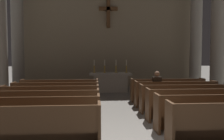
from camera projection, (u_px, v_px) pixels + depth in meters
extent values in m
cube|color=brown|center=(23.00, 130.00, 4.50)|extent=(2.94, 0.40, 0.05)
cube|color=brown|center=(18.00, 119.00, 4.26)|extent=(2.94, 0.05, 0.50)
cube|color=brown|center=(26.00, 138.00, 4.70)|extent=(2.94, 0.04, 0.40)
cube|color=brown|center=(99.00, 126.00, 4.59)|extent=(0.06, 0.50, 0.95)
cube|color=brown|center=(35.00, 117.00, 5.47)|extent=(2.94, 0.40, 0.05)
cube|color=brown|center=(33.00, 108.00, 5.23)|extent=(2.94, 0.05, 0.50)
cube|color=brown|center=(38.00, 124.00, 5.67)|extent=(2.94, 0.04, 0.40)
cube|color=brown|center=(99.00, 114.00, 5.56)|extent=(0.06, 0.50, 0.95)
cube|color=brown|center=(44.00, 108.00, 6.44)|extent=(2.94, 0.40, 0.05)
cube|color=brown|center=(42.00, 100.00, 6.20)|extent=(2.94, 0.05, 0.50)
cube|color=brown|center=(46.00, 114.00, 6.63)|extent=(2.94, 0.04, 0.40)
cube|color=brown|center=(98.00, 106.00, 6.53)|extent=(0.06, 0.50, 0.95)
cube|color=brown|center=(51.00, 101.00, 7.41)|extent=(2.94, 0.40, 0.05)
cube|color=brown|center=(50.00, 94.00, 7.17)|extent=(2.94, 0.05, 0.50)
cube|color=brown|center=(52.00, 107.00, 7.60)|extent=(2.94, 0.04, 0.40)
cube|color=brown|center=(98.00, 99.00, 7.49)|extent=(0.06, 0.50, 0.95)
cube|color=brown|center=(3.00, 100.00, 7.28)|extent=(0.06, 0.50, 0.95)
cube|color=brown|center=(56.00, 96.00, 8.38)|extent=(2.94, 0.40, 0.05)
cube|color=brown|center=(55.00, 89.00, 8.14)|extent=(2.94, 0.05, 0.50)
cube|color=brown|center=(57.00, 101.00, 8.57)|extent=(2.94, 0.04, 0.40)
cube|color=brown|center=(97.00, 94.00, 8.46)|extent=(0.06, 0.50, 0.95)
cube|color=brown|center=(14.00, 95.00, 8.24)|extent=(0.06, 0.50, 0.95)
cube|color=brown|center=(60.00, 92.00, 9.34)|extent=(2.94, 0.40, 0.05)
cube|color=brown|center=(59.00, 86.00, 9.10)|extent=(2.94, 0.05, 0.50)
cube|color=brown|center=(61.00, 97.00, 9.54)|extent=(2.94, 0.04, 0.40)
cube|color=brown|center=(97.00, 90.00, 9.43)|extent=(0.06, 0.50, 0.95)
cube|color=brown|center=(22.00, 91.00, 9.21)|extent=(0.06, 0.50, 0.95)
cube|color=brown|center=(170.00, 125.00, 4.69)|extent=(0.06, 0.50, 0.95)
cube|color=brown|center=(215.00, 114.00, 5.79)|extent=(2.94, 0.40, 0.05)
cube|color=brown|center=(220.00, 105.00, 5.55)|extent=(2.94, 0.05, 0.50)
cube|color=brown|center=(211.00, 121.00, 5.99)|extent=(2.94, 0.04, 0.40)
cube|color=brown|center=(157.00, 113.00, 5.66)|extent=(0.06, 0.50, 0.95)
cube|color=brown|center=(198.00, 106.00, 6.76)|extent=(2.94, 0.40, 0.05)
cube|color=brown|center=(202.00, 98.00, 6.52)|extent=(2.94, 0.05, 0.50)
cube|color=brown|center=(195.00, 112.00, 6.96)|extent=(2.94, 0.04, 0.40)
cube|color=brown|center=(148.00, 105.00, 6.63)|extent=(0.06, 0.50, 0.95)
cube|color=brown|center=(185.00, 99.00, 7.73)|extent=(2.94, 0.40, 0.05)
cube|color=brown|center=(188.00, 92.00, 7.49)|extent=(2.94, 0.05, 0.50)
cube|color=brown|center=(183.00, 105.00, 7.92)|extent=(2.94, 0.04, 0.40)
cube|color=brown|center=(141.00, 99.00, 7.60)|extent=(0.06, 0.50, 0.95)
cube|color=brown|center=(175.00, 95.00, 8.70)|extent=(2.94, 0.40, 0.05)
cube|color=brown|center=(177.00, 88.00, 8.46)|extent=(2.94, 0.05, 0.50)
cube|color=brown|center=(173.00, 100.00, 8.89)|extent=(2.94, 0.04, 0.40)
cube|color=brown|center=(136.00, 94.00, 8.57)|extent=(0.06, 0.50, 0.95)
cube|color=brown|center=(214.00, 93.00, 8.79)|extent=(0.06, 0.50, 0.95)
cube|color=brown|center=(167.00, 91.00, 9.67)|extent=(2.94, 0.40, 0.05)
cube|color=brown|center=(169.00, 85.00, 9.43)|extent=(2.94, 0.05, 0.50)
cube|color=brown|center=(166.00, 95.00, 9.86)|extent=(2.94, 0.04, 0.40)
cube|color=brown|center=(132.00, 90.00, 9.54)|extent=(0.06, 0.50, 0.95)
cube|color=brown|center=(202.00, 89.00, 9.75)|extent=(0.06, 0.50, 0.95)
cube|color=#9E998E|center=(1.00, 96.00, 10.33)|extent=(0.92, 0.92, 0.20)
cube|color=#9E998E|center=(216.00, 93.00, 11.05)|extent=(0.92, 0.92, 0.20)
cylinder|color=#9E998E|center=(219.00, 18.00, 10.84)|extent=(0.66, 0.66, 7.38)
cube|color=#9E998E|center=(19.00, 88.00, 12.73)|extent=(0.92, 0.92, 0.20)
cylinder|color=#9E998E|center=(17.00, 23.00, 12.52)|extent=(0.66, 0.66, 7.38)
cube|color=#9E998E|center=(195.00, 87.00, 13.46)|extent=(0.92, 0.92, 0.20)
cylinder|color=#9E998E|center=(196.00, 25.00, 13.25)|extent=(0.66, 0.66, 7.38)
cube|color=#A8A399|center=(110.00, 83.00, 12.16)|extent=(1.76, 0.72, 0.88)
cube|color=#A8A399|center=(110.00, 74.00, 12.14)|extent=(2.20, 0.90, 0.12)
cube|color=silver|center=(110.00, 73.00, 12.13)|extent=(2.09, 0.86, 0.01)
cylinder|color=#B79338|center=(94.00, 73.00, 12.07)|extent=(0.16, 0.16, 0.02)
cylinder|color=#B79338|center=(94.00, 69.00, 12.06)|extent=(0.07, 0.07, 0.38)
cylinder|color=silver|center=(94.00, 63.00, 12.04)|extent=(0.04, 0.04, 0.31)
cylinder|color=#B79338|center=(105.00, 73.00, 12.11)|extent=(0.16, 0.16, 0.02)
cylinder|color=#B79338|center=(105.00, 69.00, 12.10)|extent=(0.07, 0.07, 0.38)
cylinder|color=silver|center=(105.00, 63.00, 12.08)|extent=(0.04, 0.04, 0.31)
cylinder|color=#B79338|center=(116.00, 72.00, 12.15)|extent=(0.16, 0.16, 0.02)
cylinder|color=#B79338|center=(116.00, 69.00, 12.14)|extent=(0.07, 0.07, 0.38)
cylinder|color=silver|center=(116.00, 63.00, 12.12)|extent=(0.04, 0.04, 0.31)
cylinder|color=#B79338|center=(126.00, 72.00, 12.19)|extent=(0.16, 0.16, 0.02)
cylinder|color=#B79338|center=(126.00, 69.00, 12.18)|extent=(0.07, 0.07, 0.38)
cylinder|color=silver|center=(126.00, 63.00, 12.16)|extent=(0.04, 0.04, 0.31)
cube|color=gray|center=(108.00, 21.00, 14.06)|extent=(11.10, 0.25, 8.12)
cube|color=brown|center=(108.00, 13.00, 13.81)|extent=(0.21, 0.21, 1.75)
cube|color=brown|center=(108.00, 9.00, 13.79)|extent=(1.12, 0.21, 0.21)
cube|color=#26262B|center=(155.00, 99.00, 8.84)|extent=(0.24, 0.14, 0.45)
cube|color=#26262B|center=(156.00, 92.00, 8.69)|extent=(0.28, 0.36, 0.12)
cube|color=#2D2319|center=(157.00, 84.00, 8.54)|extent=(0.32, 0.20, 0.54)
sphere|color=#9E7051|center=(157.00, 74.00, 8.52)|extent=(0.20, 0.20, 0.20)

